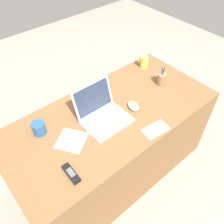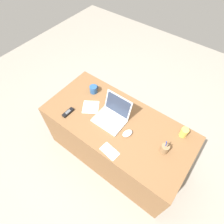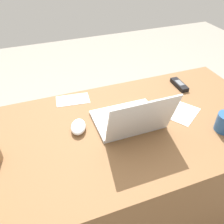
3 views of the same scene
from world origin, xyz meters
The scene contains 10 objects.
ground_plane centered at (0.00, 0.00, 0.00)m, with size 6.00×6.00×0.00m, color gray.
desk centered at (0.00, 0.00, 0.36)m, with size 1.58×0.75×0.71m, color brown.
laptop centered at (-0.07, 0.01, 0.76)m, with size 0.31×0.30×0.23m.
computer_mouse centered at (0.16, -0.06, 0.73)m, with size 0.07×0.11×0.04m, color white.
coffee_mug_white centered at (-0.47, 0.18, 0.75)m, with size 0.09×0.10×0.09m.
coffee_mug_tall centered at (0.59, 0.26, 0.76)m, with size 0.07×0.08×0.10m.
cordless_phone centered at (-0.48, -0.22, 0.72)m, with size 0.05×0.14×0.03m.
pen_holder centered at (0.53, 0.00, 0.76)m, with size 0.07×0.07×0.16m.
paper_note_near_laptop centered at (-0.35, -0.02, 0.71)m, with size 0.17×0.17×0.00m, color white.
paper_note_left centered at (0.13, -0.30, 0.71)m, with size 0.18×0.10×0.00m, color white.
Camera 1 is at (-0.76, -0.90, 1.92)m, focal length 38.14 mm.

